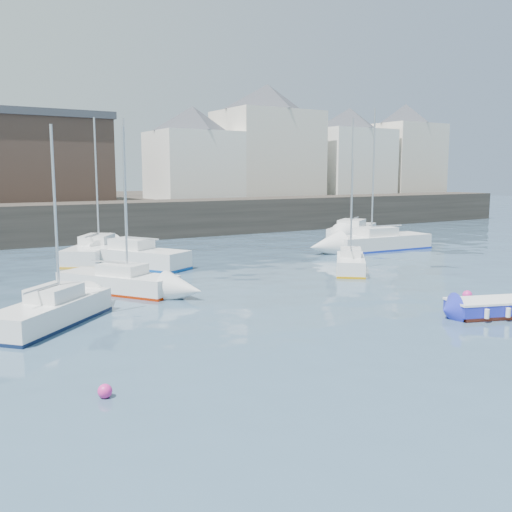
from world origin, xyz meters
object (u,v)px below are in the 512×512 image
sailboat_f (136,257)px  buoy_near (105,397)px  sailboat_a (52,311)px  sailboat_c (350,263)px  sailboat_d (379,242)px  buoy_mid (467,299)px  sailboat_b (118,282)px  sailboat_g (352,231)px  buoy_far (125,293)px  blue_dinghy (494,307)px  sailboat_h (96,251)px

sailboat_f → buoy_near: bearing=-112.1°
sailboat_a → sailboat_c: sailboat_a is taller
sailboat_a → sailboat_f: 12.57m
sailboat_d → buoy_mid: bearing=-120.5°
sailboat_b → buoy_near: sailboat_b is taller
sailboat_g → buoy_far: size_ratio=21.89×
sailboat_g → sailboat_d: bearing=-117.7°
buoy_mid → buoy_far: buoy_far is taller
sailboat_f → buoy_far: size_ratio=18.80×
sailboat_f → buoy_mid: 17.89m
buoy_far → buoy_mid: bearing=-36.6°
sailboat_g → blue_dinghy: bearing=-120.0°
sailboat_d → sailboat_a: bearing=-160.1°
sailboat_b → buoy_mid: 15.14m
sailboat_d → sailboat_g: 7.81m
sailboat_b → buoy_mid: (12.01, -9.21, -0.47)m
sailboat_b → sailboat_d: 20.52m
sailboat_a → buoy_far: 5.52m
sailboat_d → buoy_far: sailboat_d is taller
buoy_far → sailboat_a: bearing=-135.7°
sailboat_b → sailboat_g: (23.67, 11.33, 0.08)m
sailboat_b → blue_dinghy: bearing=-48.0°
sailboat_c → sailboat_f: sailboat_f is taller
sailboat_d → sailboat_g: sailboat_g is taller
sailboat_h → buoy_far: (-1.73, -10.30, -0.56)m
buoy_mid → buoy_far: (-11.85, 8.82, 0.00)m
sailboat_h → sailboat_g: bearing=3.7°
sailboat_c → blue_dinghy: bearing=-100.9°
sailboat_g → buoy_near: size_ratio=27.90×
buoy_far → sailboat_h: bearing=80.5°
sailboat_c → buoy_mid: (-0.44, -7.91, -0.46)m
sailboat_h → buoy_far: size_ratio=19.51×
blue_dinghy → sailboat_d: sailboat_d is taller
blue_dinghy → buoy_mid: bearing=57.0°
sailboat_b → buoy_near: 12.41m
buoy_near → buoy_mid: bearing=8.6°
sailboat_c → buoy_near: size_ratio=17.32×
sailboat_b → sailboat_d: size_ratio=0.75×
sailboat_b → sailboat_f: 7.01m
sailboat_b → sailboat_c: sailboat_b is taller
blue_dinghy → sailboat_c: 10.49m
sailboat_c → sailboat_f: 12.05m
buoy_mid → sailboat_f: bearing=119.9°
sailboat_g → sailboat_h: bearing=-176.3°
sailboat_b → sailboat_h: (1.88, 9.90, 0.09)m
buoy_mid → sailboat_b: bearing=142.5°
sailboat_h → buoy_mid: 21.64m
sailboat_a → sailboat_b: (3.79, 4.23, -0.02)m
blue_dinghy → sailboat_a: 16.04m
blue_dinghy → buoy_far: (-10.31, 11.20, -0.36)m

